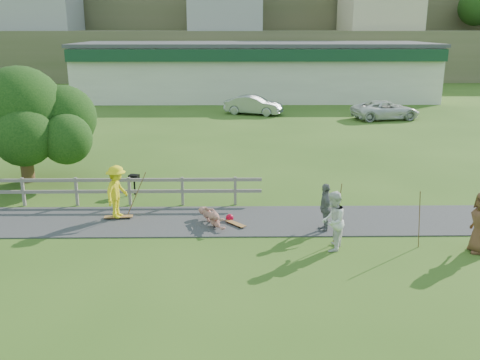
{
  "coord_description": "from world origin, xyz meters",
  "views": [
    {
      "loc": [
        1.91,
        -16.03,
        6.57
      ],
      "look_at": [
        2.16,
        2.0,
        1.36
      ],
      "focal_mm": 40.0,
      "sensor_mm": 36.0,
      "label": 1
    }
  ],
  "objects": [
    {
      "name": "pole_rider",
      "position": [
        -1.53,
        2.16,
        0.89
      ],
      "size": [
        0.03,
        0.03,
        1.77
      ],
      "primitive_type": "cylinder",
      "color": "brown",
      "rests_on": "ground"
    },
    {
      "name": "strip_mall",
      "position": [
        4.0,
        34.94,
        2.58
      ],
      "size": [
        32.5,
        10.75,
        5.1
      ],
      "color": "beige",
      "rests_on": "ground"
    },
    {
      "name": "bbq",
      "position": [
        -2.06,
        4.66,
        0.41
      ],
      "size": [
        0.44,
        0.37,
        0.83
      ],
      "primitive_type": null,
      "rotation": [
        0.0,
        0.0,
        -0.24
      ],
      "color": "black",
      "rests_on": "ground"
    },
    {
      "name": "pole_spec_left",
      "position": [
        5.12,
        -0.61,
        1.0
      ],
      "size": [
        0.03,
        0.03,
        2.0
      ],
      "primitive_type": "cylinder",
      "color": "brown",
      "rests_on": "ground"
    },
    {
      "name": "spectator_b",
      "position": [
        4.95,
        0.55,
        0.82
      ],
      "size": [
        0.4,
        0.96,
        1.64
      ],
      "primitive_type": "imported",
      "rotation": [
        0.0,
        0.0,
        4.72
      ],
      "color": "slate",
      "rests_on": "ground"
    },
    {
      "name": "spectator_a",
      "position": [
        4.92,
        -1.0,
        0.92
      ],
      "size": [
        0.96,
        1.08,
        1.84
      ],
      "primitive_type": "imported",
      "rotation": [
        0.0,
        0.0,
        4.36
      ],
      "color": "silver",
      "rests_on": "ground"
    },
    {
      "name": "car_silver",
      "position": [
        3.53,
        24.94,
        0.72
      ],
      "size": [
        4.64,
        2.91,
        1.44
      ],
      "primitive_type": "imported",
      "rotation": [
        0.0,
        0.0,
        1.23
      ],
      "color": "#999CA0",
      "rests_on": "ground"
    },
    {
      "name": "car_white",
      "position": [
        13.07,
        22.57,
        0.68
      ],
      "size": [
        5.24,
        3.18,
        1.36
      ],
      "primitive_type": "imported",
      "rotation": [
        0.0,
        0.0,
        1.77
      ],
      "color": "silver",
      "rests_on": "ground"
    },
    {
      "name": "skater_fallen",
      "position": [
        1.19,
        1.13,
        0.31
      ],
      "size": [
        1.68,
        1.09,
        0.61
      ],
      "primitive_type": "imported",
      "rotation": [
        0.0,
        0.0,
        0.45
      ],
      "color": "#AE6E60",
      "rests_on": "ground"
    },
    {
      "name": "ground",
      "position": [
        0.0,
        0.0,
        0.0
      ],
      "size": [
        260.0,
        260.0,
        0.0
      ],
      "primitive_type": "plane",
      "color": "#325618",
      "rests_on": "ground"
    },
    {
      "name": "fence",
      "position": [
        -4.62,
        3.3,
        0.72
      ],
      "size": [
        15.05,
        0.1,
        1.1
      ],
      "color": "#635E57",
      "rests_on": "ground"
    },
    {
      "name": "tree",
      "position": [
        -7.06,
        6.61,
        2.21
      ],
      "size": [
        5.89,
        5.89,
        4.42
      ],
      "primitive_type": null,
      "color": "black",
      "rests_on": "ground"
    },
    {
      "name": "path",
      "position": [
        0.0,
        1.5,
        0.02
      ],
      "size": [
        34.0,
        3.0,
        0.04
      ],
      "primitive_type": "cube",
      "color": "#323234",
      "rests_on": "ground"
    },
    {
      "name": "longboard_fallen",
      "position": [
        1.99,
        1.03,
        0.05
      ],
      "size": [
        0.74,
        0.81,
        0.1
      ],
      "primitive_type": null,
      "rotation": [
        0.0,
        0.0,
        -0.86
      ],
      "color": "olive",
      "rests_on": "ground"
    },
    {
      "name": "helmet",
      "position": [
        1.79,
        1.48,
        0.14
      ],
      "size": [
        0.27,
        0.27,
        0.27
      ],
      "primitive_type": "sphere",
      "color": "#B00521",
      "rests_on": "ground"
    },
    {
      "name": "skater_rider",
      "position": [
        -2.13,
        1.76,
        0.93
      ],
      "size": [
        1.01,
        1.35,
        1.86
      ],
      "primitive_type": "imported",
      "rotation": [
        0.0,
        0.0,
        1.27
      ],
      "color": "yellow",
      "rests_on": "ground"
    },
    {
      "name": "longboard_rider",
      "position": [
        -2.13,
        1.76,
        0.05
      ],
      "size": [
        1.01,
        0.33,
        0.11
      ],
      "primitive_type": null,
      "rotation": [
        0.0,
        0.0,
        0.09
      ],
      "color": "olive",
      "rests_on": "ground"
    },
    {
      "name": "pole_spec_right",
      "position": [
        7.58,
        -0.85,
        0.91
      ],
      "size": [
        0.03,
        0.03,
        1.81
      ],
      "primitive_type": "cylinder",
      "color": "brown",
      "rests_on": "ground"
    }
  ]
}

